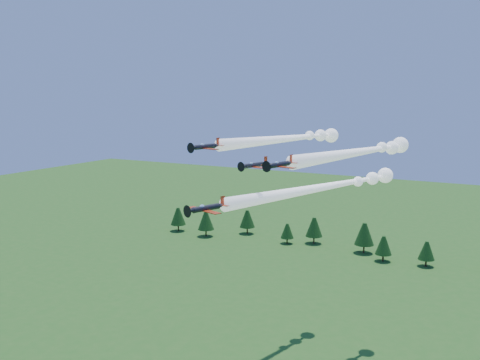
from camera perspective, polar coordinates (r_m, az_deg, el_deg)
The scene contains 5 objects.
plane_lead at distance 116.39m, azimuth 9.35°, elevation -0.67°, with size 24.39×58.02×3.70m.
plane_left at distance 127.65m, azimuth 5.51°, elevation 4.46°, with size 16.84×49.89×3.70m.
plane_right at distance 113.96m, azimuth 13.06°, elevation 3.01°, with size 15.91×50.46×3.70m.
plane_slot at distance 103.07m, azimuth 1.49°, elevation 1.60°, with size 6.84×7.59×2.40m.
treeline at distance 206.47m, azimuth 14.10°, elevation -6.06°, with size 171.93×19.03×11.95m.
Camera 1 is at (46.73, -85.37, 59.54)m, focal length 40.00 mm.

